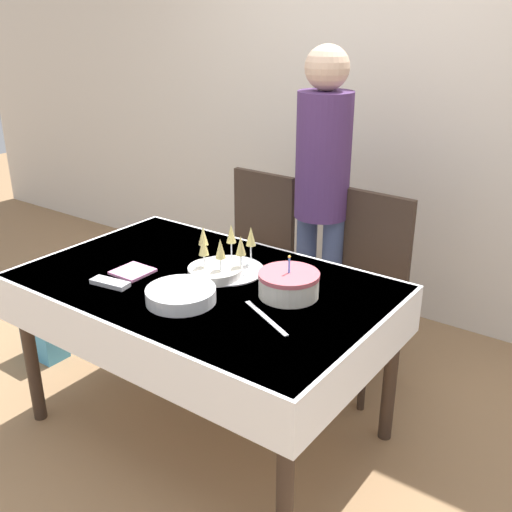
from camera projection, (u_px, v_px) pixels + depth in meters
ground_plane at (209, 426)px, 2.80m from camera, size 12.00×12.00×0.00m
wall_back at (382, 94)px, 3.52m from camera, size 8.00×0.05×2.70m
dining_table at (204, 302)px, 2.56m from camera, size 1.54×0.99×0.75m
dining_chair_far_left at (252, 252)px, 3.39m from camera, size 0.43×0.43×0.97m
dining_chair_far_right at (361, 281)px, 3.02m from camera, size 0.44×0.44×0.97m
birthday_cake at (289, 284)px, 2.36m from camera, size 0.24×0.24×0.17m
champagne_tray at (226, 253)px, 2.59m from camera, size 0.33×0.33×0.18m
plate_stack_main at (181, 295)px, 2.32m from camera, size 0.27×0.27×0.06m
plate_stack_dessert at (215, 272)px, 2.55m from camera, size 0.23×0.23×0.04m
cake_knife at (266, 318)px, 2.21m from camera, size 0.28×0.15×0.00m
fork_pile at (110, 283)px, 2.47m from camera, size 0.18×0.09×0.02m
napkin_pile at (133, 272)px, 2.59m from camera, size 0.15×0.15×0.01m
person_standing at (322, 179)px, 3.06m from camera, size 0.28×0.28×1.66m
gift_bag at (43, 330)px, 3.32m from camera, size 0.24×0.14×0.32m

